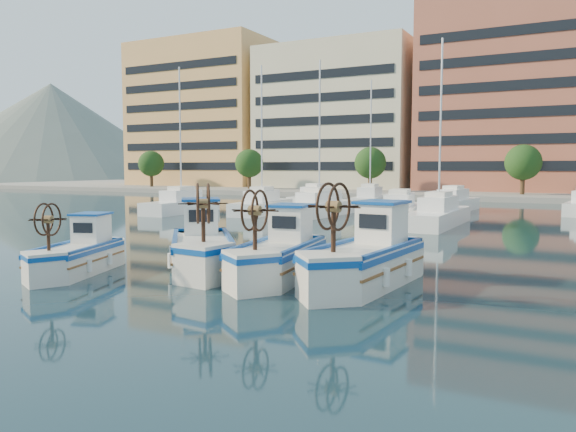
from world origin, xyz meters
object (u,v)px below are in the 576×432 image
object	(u,v)px
fishing_boat_c	(280,253)
fishing_boat_d	(366,256)
fishing_boat_a	(78,253)
fishing_boat_b	(202,245)

from	to	relation	value
fishing_boat_c	fishing_boat_d	xyz separation A→B (m)	(2.93, 0.25, 0.07)
fishing_boat_a	fishing_boat_c	bearing A→B (deg)	1.84
fishing_boat_b	fishing_boat_d	distance (m)	6.13
fishing_boat_b	fishing_boat_d	bearing A→B (deg)	-35.89
fishing_boat_b	fishing_boat_c	world-z (taller)	fishing_boat_b
fishing_boat_c	fishing_boat_b	bearing A→B (deg)	171.44
fishing_boat_b	fishing_boat_d	world-z (taller)	fishing_boat_d
fishing_boat_a	fishing_boat_d	size ratio (longest dim) A/B	0.80
fishing_boat_a	fishing_boat_b	size ratio (longest dim) A/B	0.83
fishing_boat_a	fishing_boat_c	distance (m)	7.07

